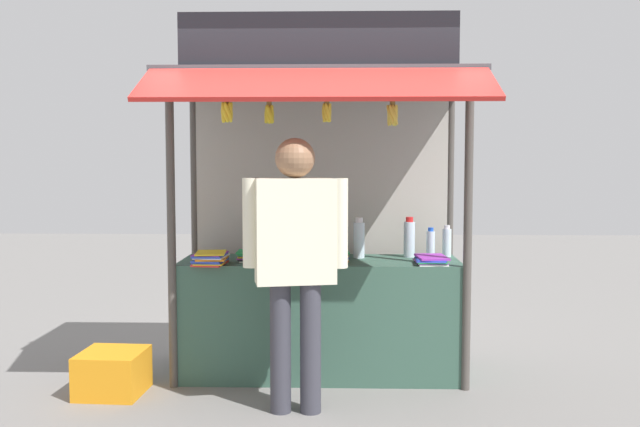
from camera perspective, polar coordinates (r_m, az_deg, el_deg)
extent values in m
plane|color=slate|center=(5.44, 0.00, -12.99)|extent=(20.00, 20.00, 0.00)
cube|color=#385B4C|center=(5.33, 0.00, -8.49)|extent=(2.08, 0.66, 0.88)
cylinder|color=#4C4742|center=(5.03, -12.06, -1.60)|extent=(0.06, 0.06, 2.22)
cylinder|color=#4C4742|center=(4.97, 11.99, -1.67)|extent=(0.06, 0.06, 2.22)
cylinder|color=#4C4742|center=(5.81, -10.20, -0.78)|extent=(0.06, 0.06, 2.22)
cylinder|color=#4C4742|center=(5.76, 10.54, -0.83)|extent=(0.06, 0.06, 2.22)
cube|color=#B7B2A8|center=(5.69, 0.13, -1.07)|extent=(2.04, 0.04, 2.17)
cube|color=#3F3F44|center=(5.20, -0.01, 11.16)|extent=(2.28, 1.01, 0.04)
cube|color=red|center=(4.44, -0.28, 10.56)|extent=(2.24, 0.51, 0.26)
cube|color=black|center=(4.78, -0.16, 14.12)|extent=(1.87, 0.04, 0.35)
cylinder|color=#59544C|center=(4.79, -0.14, 10.54)|extent=(1.98, 0.02, 0.02)
cylinder|color=silver|center=(5.41, 9.03, -2.52)|extent=(0.07, 0.07, 0.21)
cylinder|color=blue|center=(5.39, 9.05, -1.29)|extent=(0.04, 0.04, 0.03)
cylinder|color=silver|center=(5.35, 3.21, -2.19)|extent=(0.09, 0.09, 0.27)
cylinder|color=white|center=(5.33, 3.22, -0.54)|extent=(0.06, 0.06, 0.04)
cylinder|color=silver|center=(5.31, -2.25, -2.64)|extent=(0.06, 0.06, 0.20)
cylinder|color=#198C33|center=(5.29, -2.26, -1.43)|extent=(0.04, 0.04, 0.03)
cylinder|color=silver|center=(5.43, 7.31, -2.12)|extent=(0.09, 0.09, 0.27)
cylinder|color=red|center=(5.41, 7.33, -0.48)|extent=(0.06, 0.06, 0.04)
cylinder|color=silver|center=(5.39, -4.66, -2.36)|extent=(0.07, 0.07, 0.23)
cylinder|color=#198C33|center=(5.38, -4.67, -0.96)|extent=(0.05, 0.05, 0.03)
cylinder|color=silver|center=(5.49, 10.33, -2.38)|extent=(0.07, 0.07, 0.22)
cylinder|color=white|center=(5.48, 10.35, -1.11)|extent=(0.04, 0.04, 0.03)
cube|color=red|center=(5.08, -8.97, -4.06)|extent=(0.23, 0.30, 0.01)
cube|color=yellow|center=(5.07, -8.93, -3.96)|extent=(0.21, 0.28, 0.01)
cube|color=blue|center=(5.07, -8.93, -3.85)|extent=(0.23, 0.29, 0.01)
cube|color=blue|center=(5.07, -8.99, -3.76)|extent=(0.23, 0.29, 0.01)
cube|color=orange|center=(5.07, -8.79, -3.63)|extent=(0.21, 0.28, 0.01)
cube|color=white|center=(5.07, -8.88, -3.50)|extent=(0.22, 0.29, 0.01)
cube|color=blue|center=(5.06, -8.98, -3.39)|extent=(0.22, 0.29, 0.01)
cube|color=purple|center=(5.07, -8.98, -3.26)|extent=(0.23, 0.30, 0.01)
cube|color=yellow|center=(5.05, -8.92, -3.19)|extent=(0.23, 0.30, 0.01)
cube|color=blue|center=(5.21, 1.18, -3.81)|extent=(0.23, 0.30, 0.01)
cube|color=orange|center=(5.20, 1.21, -3.73)|extent=(0.21, 0.29, 0.01)
cube|color=white|center=(5.20, 1.11, -3.62)|extent=(0.22, 0.30, 0.01)
cube|color=white|center=(5.21, 1.12, -3.47)|extent=(0.21, 0.29, 0.01)
cube|color=yellow|center=(5.19, 1.14, -3.37)|extent=(0.22, 0.29, 0.01)
cube|color=red|center=(5.19, 1.13, -3.25)|extent=(0.20, 0.28, 0.01)
cube|color=green|center=(5.20, 1.24, -3.10)|extent=(0.22, 0.29, 0.01)
cube|color=white|center=(5.12, 9.11, -4.01)|extent=(0.21, 0.30, 0.01)
cube|color=purple|center=(5.12, 8.99, -3.91)|extent=(0.22, 0.31, 0.01)
cube|color=green|center=(5.11, 9.03, -3.82)|extent=(0.21, 0.30, 0.01)
cube|color=blue|center=(5.10, 8.99, -3.74)|extent=(0.23, 0.31, 0.01)
cube|color=blue|center=(5.12, 9.10, -3.65)|extent=(0.23, 0.32, 0.01)
cube|color=purple|center=(5.12, 9.13, -3.54)|extent=(0.23, 0.31, 0.01)
cube|color=white|center=(5.23, -5.65, -3.80)|extent=(0.18, 0.24, 0.01)
cube|color=black|center=(5.22, -5.68, -3.69)|extent=(0.17, 0.23, 0.01)
cube|color=purple|center=(5.23, -5.82, -3.56)|extent=(0.17, 0.23, 0.01)
cube|color=yellow|center=(5.22, -5.81, -3.45)|extent=(0.19, 0.24, 0.01)
cube|color=purple|center=(5.22, -5.67, -3.35)|extent=(0.17, 0.23, 0.01)
cube|color=green|center=(5.21, -5.86, -3.26)|extent=(0.19, 0.24, 0.01)
cube|color=green|center=(5.21, -5.87, -3.13)|extent=(0.17, 0.23, 0.01)
cylinder|color=#332D23|center=(4.79, 5.96, 9.76)|extent=(0.01, 0.01, 0.09)
cylinder|color=olive|center=(4.79, 5.95, 8.96)|extent=(0.04, 0.04, 0.04)
ellipsoid|color=gold|center=(4.79, 6.20, 7.99)|extent=(0.04, 0.07, 0.15)
ellipsoid|color=gold|center=(4.80, 6.15, 7.98)|extent=(0.05, 0.07, 0.15)
ellipsoid|color=gold|center=(4.81, 6.00, 8.00)|extent=(0.09, 0.05, 0.15)
ellipsoid|color=gold|center=(4.80, 5.80, 7.97)|extent=(0.06, 0.05, 0.15)
ellipsoid|color=gold|center=(4.79, 5.73, 7.98)|extent=(0.05, 0.07, 0.15)
ellipsoid|color=gold|center=(4.78, 5.72, 7.99)|extent=(0.05, 0.07, 0.15)
ellipsoid|color=gold|center=(4.76, 5.78, 8.03)|extent=(0.08, 0.06, 0.15)
ellipsoid|color=gold|center=(4.76, 6.04, 8.04)|extent=(0.08, 0.04, 0.15)
ellipsoid|color=gold|center=(4.77, 6.09, 7.98)|extent=(0.05, 0.05, 0.15)
cylinder|color=#332D23|center=(4.84, -7.68, 9.81)|extent=(0.01, 0.01, 0.07)
cylinder|color=olive|center=(4.84, -7.67, 9.14)|extent=(0.04, 0.04, 0.04)
ellipsoid|color=yellow|center=(4.83, -7.37, 8.22)|extent=(0.04, 0.08, 0.15)
ellipsoid|color=yellow|center=(4.85, -7.44, 8.20)|extent=(0.08, 0.07, 0.15)
ellipsoid|color=yellow|center=(4.85, -7.70, 8.18)|extent=(0.07, 0.05, 0.15)
ellipsoid|color=yellow|center=(4.84, -7.83, 8.18)|extent=(0.05, 0.07, 0.15)
ellipsoid|color=yellow|center=(4.83, -7.88, 8.19)|extent=(0.05, 0.07, 0.15)
ellipsoid|color=yellow|center=(4.81, -7.76, 8.21)|extent=(0.08, 0.05, 0.15)
ellipsoid|color=yellow|center=(4.81, -7.52, 8.24)|extent=(0.08, 0.07, 0.15)
cylinder|color=#332D23|center=(4.80, -4.19, 9.76)|extent=(0.01, 0.01, 0.09)
cylinder|color=olive|center=(4.80, -4.19, 8.96)|extent=(0.04, 0.04, 0.04)
ellipsoid|color=yellow|center=(4.79, -3.98, 8.09)|extent=(0.03, 0.06, 0.13)
ellipsoid|color=yellow|center=(4.81, -4.06, 8.08)|extent=(0.06, 0.05, 0.14)
ellipsoid|color=yellow|center=(4.81, -4.27, 8.09)|extent=(0.07, 0.05, 0.14)
ellipsoid|color=yellow|center=(4.80, -4.37, 8.09)|extent=(0.03, 0.06, 0.13)
ellipsoid|color=yellow|center=(4.78, -4.27, 8.09)|extent=(0.06, 0.05, 0.14)
ellipsoid|color=yellow|center=(4.77, -4.11, 8.13)|extent=(0.07, 0.05, 0.14)
cylinder|color=#332D23|center=(4.78, 0.56, 9.86)|extent=(0.01, 0.01, 0.08)
cylinder|color=olive|center=(4.78, 0.56, 9.12)|extent=(0.04, 0.04, 0.04)
ellipsoid|color=yellow|center=(4.77, 0.76, 8.23)|extent=(0.03, 0.06, 0.14)
ellipsoid|color=yellow|center=(4.79, 0.66, 8.23)|extent=(0.07, 0.05, 0.14)
ellipsoid|color=yellow|center=(4.79, 0.47, 8.22)|extent=(0.06, 0.04, 0.14)
ellipsoid|color=yellow|center=(4.77, 0.33, 8.24)|extent=(0.03, 0.07, 0.14)
ellipsoid|color=yellow|center=(4.76, 0.46, 8.24)|extent=(0.06, 0.04, 0.14)
ellipsoid|color=yellow|center=(4.75, 0.66, 8.25)|extent=(0.06, 0.05, 0.14)
cylinder|color=#383842|center=(4.56, -3.25, -10.91)|extent=(0.14, 0.14, 0.84)
cylinder|color=#383842|center=(4.55, -0.78, -10.94)|extent=(0.14, 0.14, 0.84)
cube|color=#EAE5C6|center=(4.42, -2.04, -1.42)|extent=(0.53, 0.31, 0.67)
cylinder|color=#EAE5C6|center=(4.44, -5.66, -0.77)|extent=(0.11, 0.11, 0.57)
cylinder|color=#EAE5C6|center=(4.40, 1.60, -0.79)|extent=(0.11, 0.11, 0.57)
sphere|color=#936B4C|center=(4.39, -2.06, 4.56)|extent=(0.25, 0.25, 0.25)
cube|color=orange|center=(5.17, -16.61, -12.37)|extent=(0.45, 0.45, 0.30)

